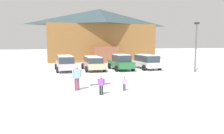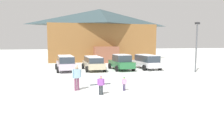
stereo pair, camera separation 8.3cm
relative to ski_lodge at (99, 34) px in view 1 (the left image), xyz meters
The scene contains 11 objects.
ground 27.54m from the ski_lodge, 93.90° to the right, with size 160.00×160.00×0.00m, color white.
ski_lodge is the anchor object (origin of this frame).
parked_silver_wagon 14.84m from the ski_lodge, 113.71° to the right, with size 2.41×4.91×1.66m.
parked_beige_suv 14.14m from the ski_lodge, 101.87° to the right, with size 2.33×4.85×1.54m.
parked_green_coupe 14.13m from the ski_lodge, 88.70° to the right, with size 2.43×4.38×1.74m.
parked_white_suv 14.30m from the ski_lodge, 75.80° to the right, with size 2.46×4.77×1.65m.
skier_child_in_pink_snowsuit 24.26m from the ski_lodge, 94.97° to the right, with size 0.33×0.14×0.89m.
skier_child_in_purple_jacket 25.18m from the ski_lodge, 98.58° to the right, with size 0.42×0.23×1.16m.
skier_adult_in_blue_parka 23.93m from the ski_lodge, 102.37° to the right, with size 0.60×0.34×1.67m.
pair_of_skis 22.18m from the ski_lodge, 98.62° to the right, with size 1.64×0.53×0.08m.
lamp_post 18.73m from the ski_lodge, 66.88° to the right, with size 0.44×0.24×5.10m.
Camera 1 is at (-3.92, -10.15, 3.20)m, focal length 35.00 mm.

